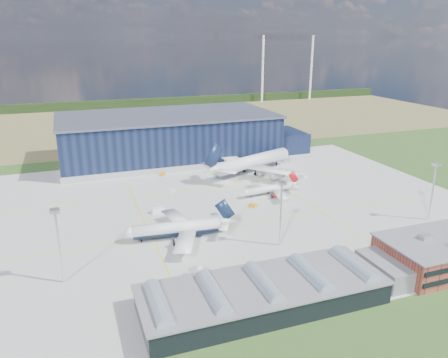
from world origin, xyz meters
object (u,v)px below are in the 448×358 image
at_px(airliner_red, 269,185).
at_px(light_mast_west, 58,234).
at_px(gse_tug_a, 253,205).
at_px(airliner_widebody, 253,155).
at_px(gse_cart_a, 304,176).
at_px(gse_tug_c, 162,174).
at_px(hangar, 173,138).
at_px(light_mast_east, 434,182).
at_px(airliner_navy, 177,222).
at_px(car_b, 255,278).
at_px(light_mast_center, 281,203).
at_px(gse_cart_b, 172,191).
at_px(gse_van_a, 158,210).
at_px(airstair, 196,274).
at_px(car_a, 310,264).

bearing_deg(airliner_red, light_mast_west, 22.77).
distance_m(light_mast_west, gse_tug_a, 84.91).
xyz_separation_m(airliner_widebody, gse_tug_a, (-19.11, -44.54, -9.17)).
height_order(gse_cart_a, gse_tug_c, gse_tug_c).
relative_size(hangar, gse_tug_c, 41.27).
height_order(light_mast_east, airliner_red, light_mast_east).
xyz_separation_m(airliner_navy, car_b, (14.86, -35.14, -5.90)).
bearing_deg(light_mast_center, light_mast_east, 0.00).
distance_m(airliner_navy, gse_cart_b, 49.76).
distance_m(light_mast_east, gse_cart_b, 110.12).
height_order(airliner_navy, airliner_red, airliner_navy).
bearing_deg(airliner_red, gse_tug_c, -54.22).
distance_m(light_mast_east, gse_van_a, 108.19).
bearing_deg(gse_tug_a, light_mast_east, -62.34).
relative_size(light_mast_east, gse_tug_a, 7.00).
xyz_separation_m(airliner_red, car_b, (-35.20, -64.66, -4.15)).
relative_size(gse_tug_a, gse_cart_b, 1.25).
bearing_deg(airliner_navy, hangar, -96.83).
relative_size(light_mast_east, airstair, 5.00).
bearing_deg(light_mast_west, car_b, -18.72).
bearing_deg(airliner_widebody, car_a, -124.83).
bearing_deg(gse_tug_c, car_a, -59.11).
distance_m(gse_van_a, car_b, 63.12).
bearing_deg(gse_tug_c, airstair, -78.20).
distance_m(airliner_navy, car_b, 38.61).
distance_m(gse_cart_b, car_b, 83.78).
relative_size(hangar, airliner_widebody, 2.40).
height_order(light_mast_east, airstair, light_mast_east).
height_order(light_mast_center, airliner_widebody, light_mast_center).
bearing_deg(airliner_red, gse_cart_a, -152.99).
bearing_deg(light_mast_east, gse_cart_a, 106.08).
relative_size(hangar, light_mast_center, 6.30).
distance_m(airliner_widebody, gse_tug_c, 48.00).
distance_m(light_mast_center, car_a, 21.90).
bearing_deg(car_b, airstair, 70.16).
bearing_deg(airstair, light_mast_east, -16.49).
xyz_separation_m(hangar, light_mast_east, (72.19, -124.80, 3.82)).
bearing_deg(light_mast_east, airliner_navy, 169.95).
height_order(airliner_navy, airliner_widebody, airliner_widebody).
bearing_deg(light_mast_center, gse_cart_a, 54.16).
xyz_separation_m(gse_cart_b, airstair, (-10.77, -76.70, 0.90)).
bearing_deg(airliner_navy, airliner_widebody, -125.82).
bearing_deg(gse_cart_a, airliner_red, -154.20).
relative_size(light_mast_west, airliner_navy, 0.58).
height_order(airliner_navy, car_a, airliner_navy).
height_order(airliner_navy, gse_tug_c, airliner_navy).
relative_size(light_mast_center, gse_tug_a, 7.00).
distance_m(light_mast_center, gse_cart_b, 70.83).
relative_size(airliner_red, car_b, 7.76).
relative_size(gse_tug_c, car_b, 0.93).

